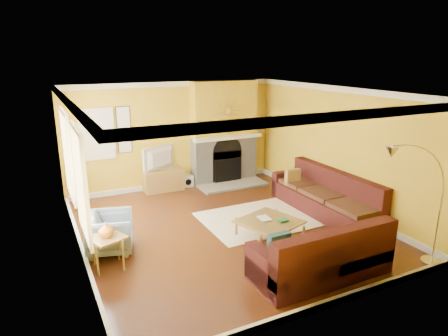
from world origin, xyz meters
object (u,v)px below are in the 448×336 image
media_console (163,180)px  side_table (108,252)px  coffee_table (269,230)px  sectional_sofa (293,210)px  armchair (110,233)px  arc_lamp (416,210)px

media_console → side_table: bearing=-121.0°
side_table → coffee_table: bearing=-5.7°
sectional_sofa → coffee_table: (-0.61, -0.09, -0.25)m
armchair → arc_lamp: size_ratio=0.37×
armchair → arc_lamp: arc_lamp is taller
sectional_sofa → side_table: 3.49m
sectional_sofa → side_table: sectional_sofa is taller
armchair → arc_lamp: bearing=-108.7°
sectional_sofa → arc_lamp: (0.77, -2.04, 0.61)m
sectional_sofa → side_table: bearing=176.8°
coffee_table → arc_lamp: 2.54m
side_table → media_console: bearing=59.0°
media_console → armchair: (-1.85, -2.75, 0.08)m
coffee_table → armchair: size_ratio=1.29×
arc_lamp → side_table: bearing=152.3°
armchair → side_table: armchair is taller
sectional_sofa → coffee_table: bearing=-171.4°
coffee_table → arc_lamp: (1.38, -1.95, 0.86)m
arc_lamp → coffee_table: bearing=125.3°
sectional_sofa → coffee_table: 0.66m
media_console → coffee_table: bearing=-76.2°
media_console → armchair: size_ratio=1.29×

